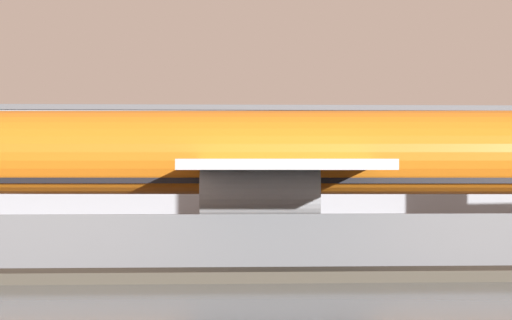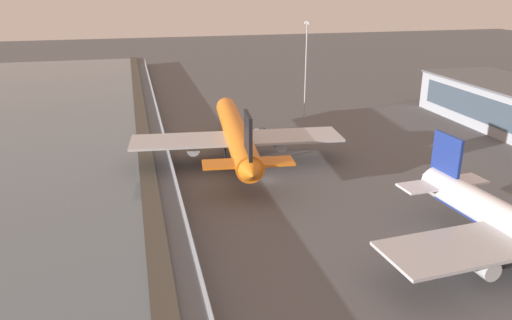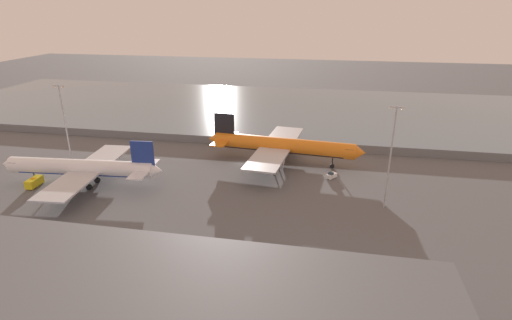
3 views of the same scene
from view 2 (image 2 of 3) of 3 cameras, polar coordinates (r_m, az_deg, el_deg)
ground_plane at (r=90.14m, az=1.06°, el=-2.25°), size 500.00×500.00×0.00m
shoreline_seawall at (r=87.37m, az=-12.06°, el=-3.27°), size 320.00×3.00×0.50m
perimeter_fence at (r=87.13m, az=-9.16°, el=-2.35°), size 280.00×0.10×2.73m
cargo_jet_orange at (r=98.06m, az=-2.28°, el=2.95°), size 48.06×41.36×14.28m
baggage_tug at (r=115.65m, az=0.54°, el=3.19°), size 3.14×3.54×1.80m
apron_light_mast_apron_west at (r=128.77m, az=5.72°, el=10.65°), size 3.20×0.40×24.58m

